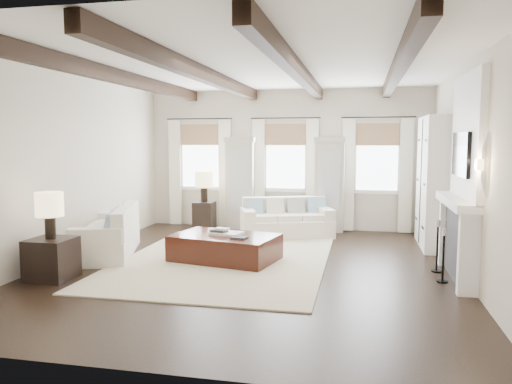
% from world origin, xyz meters
% --- Properties ---
extents(ground, '(7.50, 7.50, 0.00)m').
position_xyz_m(ground, '(0.00, 0.00, 0.00)').
color(ground, black).
rests_on(ground, ground).
extents(room_shell, '(6.54, 7.54, 3.22)m').
position_xyz_m(room_shell, '(0.75, 0.90, 1.89)').
color(room_shell, beige).
rests_on(room_shell, ground).
extents(area_rug, '(3.44, 4.65, 0.02)m').
position_xyz_m(area_rug, '(-0.55, 0.37, 0.01)').
color(area_rug, '#C1B898').
rests_on(area_rug, ground).
extents(sofa_back, '(2.09, 1.46, 0.82)m').
position_xyz_m(sofa_back, '(0.16, 2.76, 0.33)').
color(sofa_back, white).
rests_on(sofa_back, ground).
extents(sofa_left, '(1.50, 2.22, 0.87)m').
position_xyz_m(sofa_left, '(-2.68, 0.40, 0.35)').
color(sofa_left, white).
rests_on(sofa_left, ground).
extents(ottoman, '(1.90, 1.40, 0.45)m').
position_xyz_m(ottoman, '(-0.53, 0.36, 0.22)').
color(ottoman, black).
rests_on(ottoman, ground).
extents(tray, '(0.57, 0.48, 0.04)m').
position_xyz_m(tray, '(-0.52, 0.41, 0.47)').
color(tray, white).
rests_on(tray, ottoman).
extents(book_lower, '(0.30, 0.25, 0.04)m').
position_xyz_m(book_lower, '(-0.65, 0.40, 0.51)').
color(book_lower, '#262628').
rests_on(book_lower, tray).
extents(book_upper, '(0.25, 0.21, 0.03)m').
position_xyz_m(book_upper, '(-0.59, 0.40, 0.54)').
color(book_upper, beige).
rests_on(book_upper, book_lower).
extents(book_loose, '(0.27, 0.23, 0.03)m').
position_xyz_m(book_loose, '(-0.22, 0.10, 0.46)').
color(book_loose, '#262628').
rests_on(book_loose, ottoman).
extents(side_table_front, '(0.61, 0.61, 0.61)m').
position_xyz_m(side_table_front, '(-2.75, -1.24, 0.30)').
color(side_table_front, black).
rests_on(side_table_front, ground).
extents(lamp_front, '(0.40, 0.40, 0.69)m').
position_xyz_m(lamp_front, '(-2.75, -1.24, 1.08)').
color(lamp_front, black).
rests_on(lamp_front, side_table_front).
extents(side_table_back, '(0.44, 0.44, 0.66)m').
position_xyz_m(side_table_back, '(-1.74, 2.98, 0.33)').
color(side_table_back, black).
rests_on(side_table_back, ground).
extents(lamp_back, '(0.40, 0.40, 0.69)m').
position_xyz_m(lamp_back, '(-1.74, 2.98, 1.13)').
color(lamp_back, black).
rests_on(lamp_back, side_table_back).
extents(candlestick_near, '(0.16, 0.16, 0.79)m').
position_xyz_m(candlestick_near, '(2.90, -0.22, 0.33)').
color(candlestick_near, black).
rests_on(candlestick_near, ground).
extents(candlestick_far, '(0.17, 0.17, 0.82)m').
position_xyz_m(candlestick_far, '(2.90, 0.37, 0.34)').
color(candlestick_far, black).
rests_on(candlestick_far, ground).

